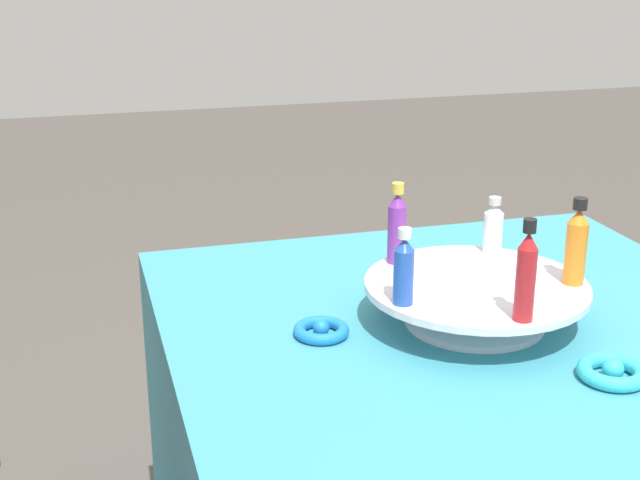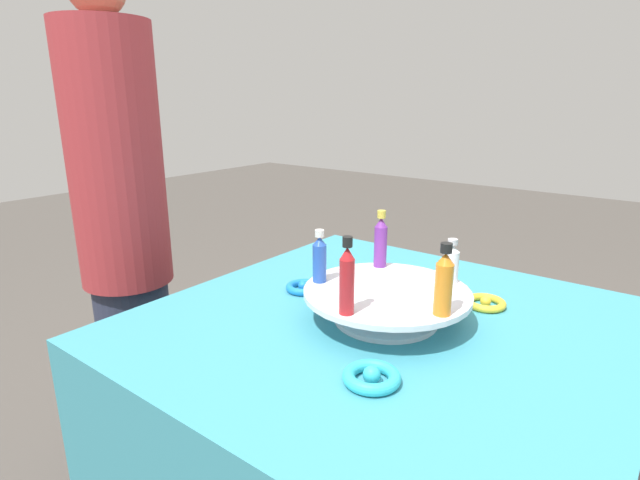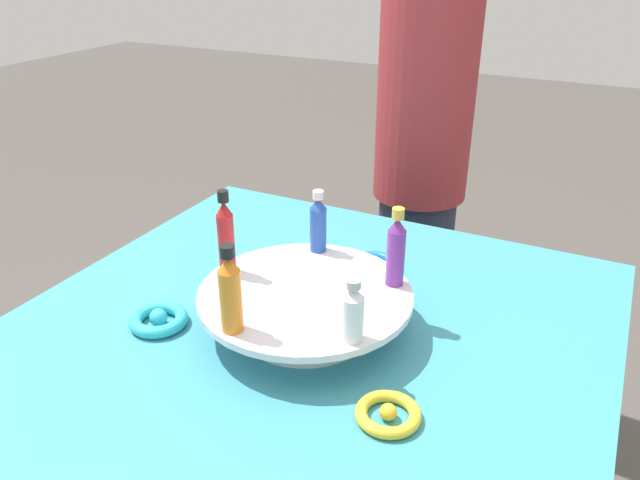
{
  "view_description": "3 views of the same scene",
  "coord_description": "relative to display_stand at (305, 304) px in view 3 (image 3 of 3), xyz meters",
  "views": [
    {
      "loc": [
        -0.6,
        -1.2,
        1.34
      ],
      "look_at": [
        -0.27,
        -0.03,
        0.92
      ],
      "focal_mm": 50.0,
      "sensor_mm": 36.0,
      "label": 1
    },
    {
      "loc": [
        0.49,
        -0.88,
        1.21
      ],
      "look_at": [
        -0.17,
        -0.02,
        0.9
      ],
      "focal_mm": 28.0,
      "sensor_mm": 36.0,
      "label": 2
    },
    {
      "loc": [
        0.78,
        0.42,
        1.35
      ],
      "look_at": [
        -0.07,
        -0.01,
        0.88
      ],
      "focal_mm": 35.0,
      "sensor_mm": 36.0,
      "label": 3
    }
  ],
  "objects": [
    {
      "name": "bottle_orange",
      "position": [
        0.15,
        -0.05,
        0.09
      ],
      "size": [
        0.03,
        0.03,
        0.14
      ],
      "color": "orange",
      "rests_on": "display_stand"
    },
    {
      "name": "person_figure",
      "position": [
        -0.87,
        -0.08,
        0.0
      ],
      "size": [
        0.27,
        0.27,
        1.57
      ],
      "rotation": [
        0.0,
        0.0,
        0.1
      ],
      "color": "#282D42",
      "rests_on": "ground_plane"
    },
    {
      "name": "ribbon_bow_gold",
      "position": [
        0.15,
        0.21,
        -0.04
      ],
      "size": [
        0.09,
        0.09,
        0.02
      ],
      "color": "gold",
      "rests_on": "party_table"
    },
    {
      "name": "ribbon_bow_blue",
      "position": [
        -0.25,
        0.02,
        -0.04
      ],
      "size": [
        0.09,
        0.09,
        0.03
      ],
      "color": "blue",
      "rests_on": "party_table"
    },
    {
      "name": "bottle_blue",
      "position": [
        -0.14,
        -0.05,
        0.08
      ],
      "size": [
        0.03,
        0.03,
        0.12
      ],
      "color": "#234CAD",
      "rests_on": "display_stand"
    },
    {
      "name": "bottle_purple",
      "position": [
        -0.09,
        0.12,
        0.09
      ],
      "size": [
        0.03,
        0.03,
        0.14
      ],
      "color": "#702D93",
      "rests_on": "display_stand"
    },
    {
      "name": "display_stand",
      "position": [
        0.0,
        0.0,
        0.0
      ],
      "size": [
        0.36,
        0.36,
        0.07
      ],
      "color": "silver",
      "rests_on": "party_table"
    },
    {
      "name": "ribbon_bow_teal",
      "position": [
        0.11,
        -0.23,
        -0.04
      ],
      "size": [
        0.1,
        0.1,
        0.03
      ],
      "color": "#2DB7CC",
      "rests_on": "party_table"
    },
    {
      "name": "bottle_clear",
      "position": [
        0.09,
        0.12,
        0.07
      ],
      "size": [
        0.03,
        0.03,
        0.1
      ],
      "color": "silver",
      "rests_on": "display_stand"
    },
    {
      "name": "bottle_red",
      "position": [
        0.0,
        -0.15,
        0.1
      ],
      "size": [
        0.03,
        0.03,
        0.15
      ],
      "color": "#B21E23",
      "rests_on": "display_stand"
    }
  ]
}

